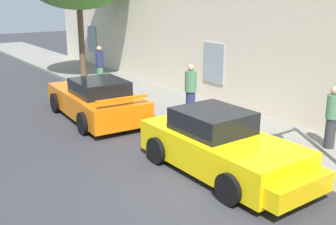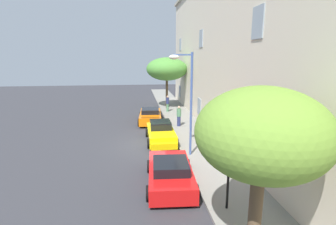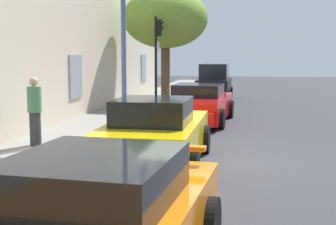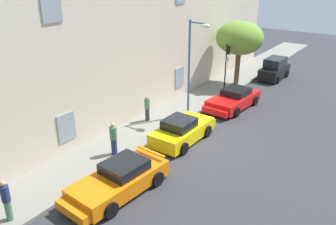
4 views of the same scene
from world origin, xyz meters
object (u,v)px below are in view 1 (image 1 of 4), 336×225
(sportscar_yellow_flank, at_px, (225,149))
(pedestrian_bystander, at_px, (332,117))
(pedestrian_admiring, at_px, (191,91))
(pedestrian_strolling, at_px, (100,65))
(sportscar_red_lead, at_px, (94,99))

(sportscar_yellow_flank, relative_size, pedestrian_bystander, 2.69)
(sportscar_yellow_flank, relative_size, pedestrian_admiring, 2.53)
(sportscar_yellow_flank, distance_m, pedestrian_bystander, 3.28)
(pedestrian_admiring, bearing_deg, pedestrian_bystander, 15.99)
(pedestrian_bystander, bearing_deg, pedestrian_strolling, -171.89)
(pedestrian_bystander, bearing_deg, sportscar_yellow_flank, -101.82)
(sportscar_red_lead, distance_m, sportscar_yellow_flank, 6.04)
(sportscar_yellow_flank, xyz_separation_m, pedestrian_strolling, (-9.84, 1.69, 0.43))
(pedestrian_admiring, height_order, pedestrian_strolling, pedestrian_admiring)
(sportscar_red_lead, xyz_separation_m, pedestrian_bystander, (6.70, 3.62, 0.39))
(sportscar_yellow_flank, bearing_deg, pedestrian_admiring, 152.43)
(sportscar_yellow_flank, height_order, pedestrian_admiring, pedestrian_admiring)
(sportscar_red_lead, distance_m, pedestrian_admiring, 3.35)
(pedestrian_strolling, relative_size, pedestrian_bystander, 1.06)
(sportscar_red_lead, bearing_deg, pedestrian_admiring, 45.50)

